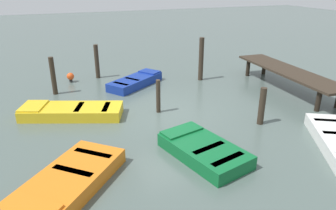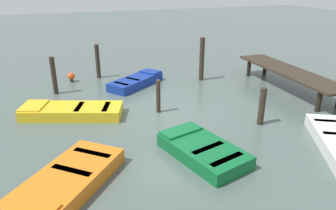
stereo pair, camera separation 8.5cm
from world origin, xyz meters
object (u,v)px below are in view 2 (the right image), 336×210
Objects in this scene: rowboat_yellow at (71,111)px; mooring_piling_far_left at (202,59)px; dock_segment at (289,73)px; rowboat_blue at (136,81)px; mooring_piling_near_right at (158,96)px; mooring_piling_near_left at (54,76)px; mooring_piling_mid_left at (98,61)px; rowboat_orange at (65,182)px; rowboat_green at (203,150)px; marker_buoy at (71,76)px; mooring_piling_far_right at (262,106)px.

mooring_piling_far_left is (-2.36, 6.63, 0.87)m from rowboat_yellow.
rowboat_blue is (-3.13, -6.42, -0.62)m from dock_segment.
mooring_piling_near_right reaches higher than rowboat_blue.
mooring_piling_near_left reaches higher than rowboat_yellow.
mooring_piling_mid_left is (-5.08, -7.92, 0.03)m from dock_segment.
rowboat_blue and rowboat_orange have the same top height.
rowboat_blue and rowboat_green have the same top height.
mooring_piling_mid_left is at bearing 99.90° from marker_buoy.
mooring_piling_near_left is at bearing -105.29° from dock_segment.
mooring_piling_mid_left is at bearing -149.94° from mooring_piling_far_right.
rowboat_orange is at bearing -45.95° from mooring_piling_far_left.
dock_segment is 13.33× the size of marker_buoy.
rowboat_orange is at bearing 78.54° from rowboat_green.
marker_buoy reaches higher than rowboat_yellow.
mooring_piling_near_left reaches higher than rowboat_green.
dock_segment is at bearing 153.83° from rowboat_orange.
rowboat_blue is at bearing -113.26° from dock_segment.
rowboat_orange is 2.04× the size of mooring_piling_near_left.
mooring_piling_far_left is at bearing 64.92° from mooring_piling_mid_left.
rowboat_yellow is at bearing -89.96° from dock_segment.
rowboat_green is 2.18× the size of mooring_piling_far_right.
rowboat_blue is at bearing -14.05° from rowboat_green.
dock_segment is 10.51m from marker_buoy.
mooring_piling_mid_left is (-4.63, 1.78, 0.66)m from rowboat_yellow.
dock_segment is at bearing 127.90° from mooring_piling_far_right.
rowboat_blue is at bearing 178.91° from mooring_piling_near_right.
mooring_piling_near_left is 5.16m from mooring_piling_near_right.
mooring_piling_near_left is (-7.21, -3.77, 0.63)m from rowboat_green.
mooring_piling_near_left is at bearing -138.91° from rowboat_orange.
mooring_piling_near_left is 0.97× the size of mooring_piling_mid_left.
rowboat_green is 3.60m from mooring_piling_near_right.
mooring_piling_far_left is at bearing 72.06° from marker_buoy.
mooring_piling_far_left is 1.28× the size of mooring_piling_near_left.
mooring_piling_far_left is at bearing -40.60° from rowboat_green.
rowboat_orange is at bearing -5.88° from marker_buoy.
rowboat_green is 3.22m from mooring_piling_far_right.
mooring_piling_mid_left is at bearing -4.73° from rowboat_green.
rowboat_orange is at bearing -0.80° from mooring_piling_near_left.
mooring_piling_far_left reaches higher than dock_segment.
rowboat_blue is at bearing 59.48° from marker_buoy.
marker_buoy is (-1.71, -2.90, 0.07)m from rowboat_blue.
mooring_piling_near_left is 1.83m from marker_buoy.
dock_segment is 11.06m from rowboat_orange.
dock_segment is at bearing -72.90° from rowboat_green.
dock_segment is 9.73m from rowboat_yellow.
mooring_piling_mid_left is (-9.20, 2.32, 0.66)m from rowboat_orange.
dock_segment is at bearing 57.32° from mooring_piling_mid_left.
mooring_piling_far_right reaches higher than rowboat_green.
rowboat_orange is at bearing -14.18° from mooring_piling_mid_left.
dock_segment is 7.50m from rowboat_green.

